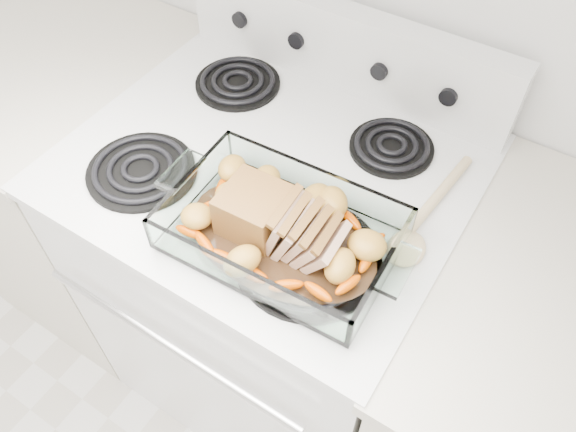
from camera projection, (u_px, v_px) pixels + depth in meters
The scene contains 7 objects.
electric_range at pixel (274, 283), 1.46m from camera, with size 0.78×0.70×1.12m.
counter_left at pixel (91, 185), 1.70m from camera, with size 0.58×0.68×0.93m.
counter_right at pixel (522, 424), 1.25m from camera, with size 0.58×0.68×0.93m.
baking_dish at pixel (282, 234), 0.96m from camera, with size 0.38×0.25×0.07m.
pork_roast at pixel (271, 218), 0.94m from camera, with size 0.22×0.10×0.08m.
roast_vegetables at pixel (291, 216), 0.97m from camera, with size 0.35×0.19×0.04m.
wooden_spoon at pixel (420, 225), 0.99m from camera, with size 0.06×0.30×0.02m.
Camera 1 is at (0.45, 1.02, 1.73)m, focal length 35.00 mm.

